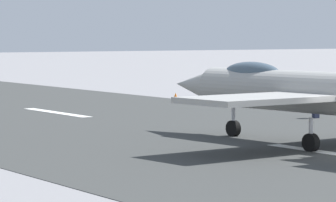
{
  "coord_description": "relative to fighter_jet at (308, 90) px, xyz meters",
  "views": [
    {
      "loc": [
        -29.7,
        27.53,
        4.88
      ],
      "look_at": [
        3.82,
        6.11,
        2.2
      ],
      "focal_mm": 109.18,
      "sensor_mm": 36.0,
      "label": 1
    }
  ],
  "objects": [
    {
      "name": "marker_cone_far",
      "position": [
        27.58,
        -11.12,
        -2.11
      ],
      "size": [
        0.44,
        0.44,
        0.55
      ],
      "primitive_type": "cone",
      "color": "orange",
      "rests_on": "ground"
    },
    {
      "name": "fighter_jet",
      "position": [
        0.0,
        0.0,
        0.0
      ],
      "size": [
        16.96,
        14.08,
        5.58
      ],
      "color": "#9A9A97",
      "rests_on": "ground"
    },
    {
      "name": "crew_person",
      "position": [
        10.4,
        -9.45,
        -1.55
      ],
      "size": [
        0.61,
        0.47,
        1.67
      ],
      "color": "#1E2338",
      "rests_on": "ground"
    }
  ]
}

